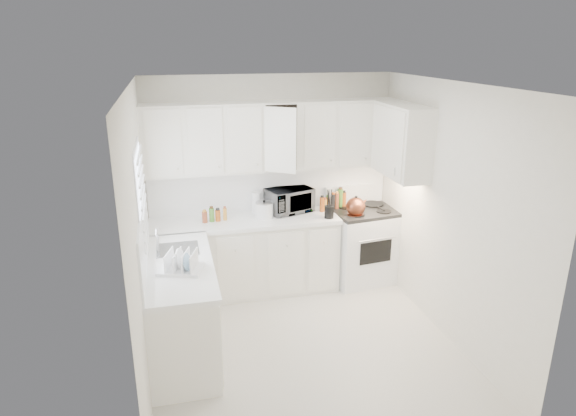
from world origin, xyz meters
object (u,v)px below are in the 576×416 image
object	(u,v)px
utensil_crock	(329,203)
dish_rack	(180,260)
stove	(363,235)
tea_kettle	(356,205)
microwave	(289,198)
rice_cooker	(264,209)

from	to	relation	value
utensil_crock	dish_rack	distance (m)	2.07
stove	utensil_crock	bearing A→B (deg)	-167.83
tea_kettle	utensil_crock	world-z (taller)	utensil_crock
stove	utensil_crock	distance (m)	0.76
microwave	dish_rack	xyz separation A→B (m)	(-1.37, -1.41, -0.07)
microwave	rice_cooker	xyz separation A→B (m)	(-0.34, -0.14, -0.07)
rice_cooker	utensil_crock	xyz separation A→B (m)	(0.75, -0.20, 0.07)
tea_kettle	utensil_crock	bearing A→B (deg)	170.64
stove	tea_kettle	xyz separation A→B (m)	(-0.18, -0.16, 0.46)
rice_cooker	dish_rack	bearing A→B (deg)	-144.97
stove	rice_cooker	size ratio (longest dim) A/B	5.62
stove	dish_rack	world-z (taller)	stove
microwave	rice_cooker	bearing A→B (deg)	-176.41
stove	utensil_crock	world-z (taller)	utensil_crock
utensil_crock	dish_rack	xyz separation A→B (m)	(-1.77, -1.07, -0.07)
dish_rack	stove	bearing A→B (deg)	46.54
stove	microwave	bearing A→B (deg)	163.31
tea_kettle	microwave	bearing A→B (deg)	143.92
stove	microwave	distance (m)	1.08
stove	rice_cooker	world-z (taller)	stove
stove	tea_kettle	size ratio (longest dim) A/B	4.21
tea_kettle	microwave	distance (m)	0.82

